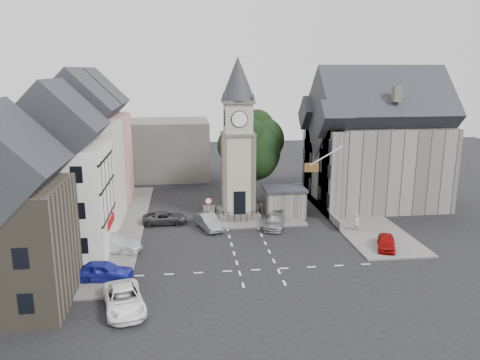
{
  "coord_description": "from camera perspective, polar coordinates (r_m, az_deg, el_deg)",
  "views": [
    {
      "loc": [
        -5.41,
        -38.43,
        15.02
      ],
      "look_at": [
        -0.15,
        5.0,
        4.62
      ],
      "focal_mm": 35.0,
      "sensor_mm": 36.0,
      "label": 1
    }
  ],
  "objects": [
    {
      "name": "flagpole",
      "position": [
        45.22,
        10.48,
        2.93
      ],
      "size": [
        3.68,
        0.1,
        2.74
      ],
      "color": "white",
      "rests_on": "ground"
    },
    {
      "name": "pavement_east",
      "position": [
        51.79,
        13.09,
        -3.77
      ],
      "size": [
        6.0,
        26.0,
        0.14
      ],
      "primitive_type": "cube",
      "color": "#595651",
      "rests_on": "ground"
    },
    {
      "name": "road_markings",
      "position": [
        36.59,
        2.25,
        -10.87
      ],
      "size": [
        20.0,
        8.0,
        0.01
      ],
      "primitive_type": "cube",
      "color": "silver",
      "rests_on": "ground"
    },
    {
      "name": "central_island",
      "position": [
        49.26,
        1.49,
        -4.29
      ],
      "size": [
        10.0,
        8.0,
        0.16
      ],
      "primitive_type": "cube",
      "color": "#595651",
      "rests_on": "ground"
    },
    {
      "name": "town_tree",
      "position": [
        52.58,
        1.28,
        4.56
      ],
      "size": [
        7.2,
        7.2,
        10.8
      ],
      "color": "black",
      "rests_on": "ground"
    },
    {
      "name": "east_building",
      "position": [
        54.42,
        15.93,
        3.59
      ],
      "size": [
        14.4,
        11.4,
        12.6
      ],
      "color": "#595752",
      "rests_on": "ground"
    },
    {
      "name": "car_island_silver",
      "position": [
        45.3,
        -3.88,
        -5.07
      ],
      "size": [
        2.87,
        4.61,
        1.44
      ],
      "primitive_type": "imported",
      "rotation": [
        0.0,
        0.0,
        0.33
      ],
      "color": "gray",
      "rests_on": "ground"
    },
    {
      "name": "terrace_cream",
      "position": [
        48.26,
        -18.88,
        2.57
      ],
      "size": [
        8.1,
        7.6,
        12.8
      ],
      "color": "beige",
      "rests_on": "ground"
    },
    {
      "name": "building_sw_stone",
      "position": [
        33.07,
        -27.17,
        -5.16
      ],
      "size": [
        8.6,
        7.6,
        10.4
      ],
      "color": "#4A4337",
      "rests_on": "ground"
    },
    {
      "name": "clock_tower",
      "position": [
        47.24,
        -0.26,
        4.97
      ],
      "size": [
        4.86,
        4.86,
        16.25
      ],
      "color": "#4C4944",
      "rests_on": "ground"
    },
    {
      "name": "terrace_tudor",
      "position": [
        40.7,
        -21.08,
        -0.08
      ],
      "size": [
        8.1,
        7.6,
        12.0
      ],
      "color": "silver",
      "rests_on": "ground"
    },
    {
      "name": "ground",
      "position": [
        41.61,
        1.04,
        -7.79
      ],
      "size": [
        120.0,
        120.0,
        0.0
      ],
      "primitive_type": "plane",
      "color": "black",
      "rests_on": "ground"
    },
    {
      "name": "car_island_east",
      "position": [
        45.68,
        4.24,
        -5.04
      ],
      "size": [
        2.95,
        4.64,
        1.25
      ],
      "primitive_type": "imported",
      "rotation": [
        0.0,
        0.0,
        -0.3
      ],
      "color": "gray",
      "rests_on": "ground"
    },
    {
      "name": "car_west_silver",
      "position": [
        40.91,
        -15.15,
        -7.55
      ],
      "size": [
        4.75,
        2.93,
        1.48
      ],
      "primitive_type": "imported",
      "rotation": [
        0.0,
        0.0,
        1.24
      ],
      "color": "#9CA0A4",
      "rests_on": "ground"
    },
    {
      "name": "car_west_blue",
      "position": [
        35.95,
        -16.34,
        -10.61
      ],
      "size": [
        4.54,
        2.28,
        1.48
      ],
      "primitive_type": "imported",
      "rotation": [
        0.0,
        0.0,
        1.45
      ],
      "color": "#1D229F",
      "rests_on": "ground"
    },
    {
      "name": "car_west_grey",
      "position": [
        47.17,
        -9.14,
        -4.59
      ],
      "size": [
        4.41,
        2.04,
        1.22
      ],
      "primitive_type": "imported",
      "rotation": [
        0.0,
        0.0,
        1.57
      ],
      "color": "#333336",
      "rests_on": "ground"
    },
    {
      "name": "backdrop_west",
      "position": [
        67.66,
        -12.43,
        3.68
      ],
      "size": [
        20.0,
        10.0,
        8.0
      ],
      "primitive_type": "cube",
      "color": "#4C4944",
      "rests_on": "ground"
    },
    {
      "name": "van_sw_white",
      "position": [
        31.64,
        -13.98,
        -13.95
      ],
      "size": [
        3.48,
        5.53,
        1.42
      ],
      "primitive_type": "imported",
      "rotation": [
        0.0,
        0.0,
        0.23
      ],
      "color": "white",
      "rests_on": "ground"
    },
    {
      "name": "east_boundary_wall",
      "position": [
        52.64,
        9.5,
        -2.89
      ],
      "size": [
        0.4,
        16.0,
        0.9
      ],
      "primitive_type": "cube",
      "color": "#595752",
      "rests_on": "ground"
    },
    {
      "name": "terrace_pink",
      "position": [
        56.0,
        -17.25,
        4.1
      ],
      "size": [
        8.1,
        7.6,
        12.8
      ],
      "color": "#CB8B8B",
      "rests_on": "ground"
    },
    {
      "name": "warning_sign_post",
      "position": [
        45.8,
        -3.86,
        -3.14
      ],
      "size": [
        0.7,
        0.19,
        2.85
      ],
      "color": "black",
      "rests_on": "ground"
    },
    {
      "name": "stone_shelter",
      "position": [
        48.94,
        5.42,
        -2.67
      ],
      "size": [
        4.3,
        3.3,
        3.08
      ],
      "color": "#595752",
      "rests_on": "ground"
    },
    {
      "name": "pavement_west",
      "position": [
        47.41,
        -15.21,
        -5.5
      ],
      "size": [
        6.0,
        30.0,
        0.14
      ],
      "primitive_type": "cube",
      "color": "#595651",
      "rests_on": "ground"
    },
    {
      "name": "car_east_red",
      "position": [
        42.09,
        17.41,
        -7.29
      ],
      "size": [
        2.69,
        3.89,
        1.23
      ],
      "primitive_type": "imported",
      "rotation": [
        0.0,
        0.0,
        -0.38
      ],
      "color": "#930908",
      "rests_on": "ground"
    },
    {
      "name": "pedestrian",
      "position": [
        45.73,
        14.0,
        -5.09
      ],
      "size": [
        0.66,
        0.47,
        1.71
      ],
      "primitive_type": "imported",
      "rotation": [
        0.0,
        0.0,
        3.23
      ],
      "color": "#B7AB97",
      "rests_on": "ground"
    }
  ]
}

